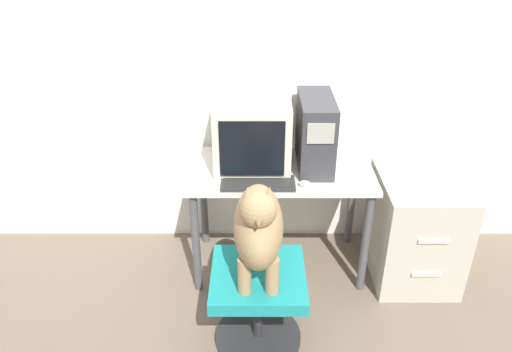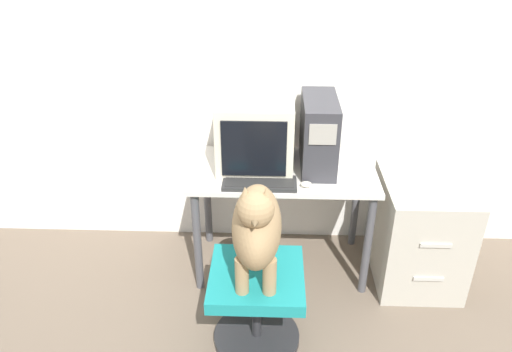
% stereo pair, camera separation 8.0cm
% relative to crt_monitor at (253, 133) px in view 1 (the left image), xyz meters
% --- Properties ---
extents(ground_plane, '(12.00, 12.00, 0.00)m').
position_rel_crt_monitor_xyz_m(ground_plane, '(0.17, -0.35, -0.95)').
color(ground_plane, '#6B5B4C').
extents(wall_back, '(8.00, 0.05, 2.60)m').
position_rel_crt_monitor_xyz_m(wall_back, '(0.17, 0.32, 0.35)').
color(wall_back, white).
rests_on(wall_back, ground_plane).
extents(desk, '(1.13, 0.60, 0.74)m').
position_rel_crt_monitor_xyz_m(desk, '(0.17, -0.05, -0.33)').
color(desk, silver).
rests_on(desk, ground_plane).
extents(crt_monitor, '(0.45, 0.45, 0.43)m').
position_rel_crt_monitor_xyz_m(crt_monitor, '(0.00, 0.00, 0.00)').
color(crt_monitor, beige).
rests_on(crt_monitor, desk).
extents(pc_tower, '(0.20, 0.46, 0.43)m').
position_rel_crt_monitor_xyz_m(pc_tower, '(0.38, -0.00, 0.00)').
color(pc_tower, '#333338').
rests_on(pc_tower, desk).
extents(keyboard, '(0.43, 0.16, 0.03)m').
position_rel_crt_monitor_xyz_m(keyboard, '(0.03, -0.26, -0.20)').
color(keyboard, '#2D2D2D').
rests_on(keyboard, desk).
extents(computer_mouse, '(0.07, 0.05, 0.04)m').
position_rel_crt_monitor_xyz_m(computer_mouse, '(0.30, -0.27, -0.20)').
color(computer_mouse, beige).
rests_on(computer_mouse, desk).
extents(office_chair, '(0.49, 0.48, 0.48)m').
position_rel_crt_monitor_xyz_m(office_chair, '(0.03, -0.72, -0.66)').
color(office_chair, '#262628').
rests_on(office_chair, ground_plane).
extents(dog, '(0.24, 0.52, 0.60)m').
position_rel_crt_monitor_xyz_m(dog, '(0.03, -0.74, -0.16)').
color(dog, '#9E7F56').
rests_on(dog, office_chair).
extents(filing_cabinet, '(0.51, 0.62, 0.70)m').
position_rel_crt_monitor_xyz_m(filing_cabinet, '(1.04, -0.13, -0.60)').
color(filing_cabinet, '#B7B2A3').
rests_on(filing_cabinet, ground_plane).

